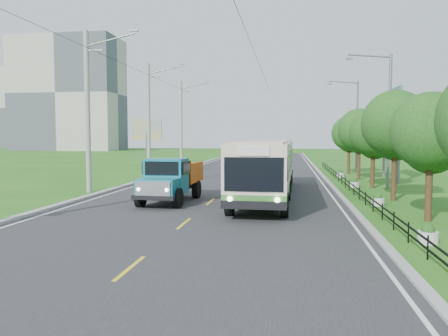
% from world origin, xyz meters
% --- Properties ---
extents(ground, '(240.00, 240.00, 0.00)m').
position_xyz_m(ground, '(0.00, 0.00, 0.00)').
color(ground, '#205C15').
rests_on(ground, ground).
extents(road, '(14.00, 120.00, 0.02)m').
position_xyz_m(road, '(0.00, 20.00, 0.01)').
color(road, '#28282B').
rests_on(road, ground).
extents(curb_left, '(0.40, 120.00, 0.15)m').
position_xyz_m(curb_left, '(-7.20, 20.00, 0.07)').
color(curb_left, '#9E9E99').
rests_on(curb_left, ground).
extents(curb_right, '(0.30, 120.00, 0.10)m').
position_xyz_m(curb_right, '(7.15, 20.00, 0.05)').
color(curb_right, '#9E9E99').
rests_on(curb_right, ground).
extents(edge_line_left, '(0.12, 120.00, 0.00)m').
position_xyz_m(edge_line_left, '(-6.65, 20.00, 0.02)').
color(edge_line_left, silver).
rests_on(edge_line_left, road).
extents(edge_line_right, '(0.12, 120.00, 0.00)m').
position_xyz_m(edge_line_right, '(6.65, 20.00, 0.02)').
color(edge_line_right, silver).
rests_on(edge_line_right, road).
extents(centre_dash, '(0.12, 2.20, 0.00)m').
position_xyz_m(centre_dash, '(0.00, 0.00, 0.02)').
color(centre_dash, yellow).
rests_on(centre_dash, road).
extents(railing_right, '(0.04, 40.00, 0.60)m').
position_xyz_m(railing_right, '(8.00, 14.00, 0.30)').
color(railing_right, black).
rests_on(railing_right, ground).
extents(pole_near, '(3.51, 0.32, 10.00)m').
position_xyz_m(pole_near, '(-8.26, 9.00, 5.09)').
color(pole_near, gray).
rests_on(pole_near, ground).
extents(pole_mid, '(3.51, 0.32, 10.00)m').
position_xyz_m(pole_mid, '(-8.26, 21.00, 5.09)').
color(pole_mid, gray).
rests_on(pole_mid, ground).
extents(pole_far, '(3.51, 0.32, 10.00)m').
position_xyz_m(pole_far, '(-8.26, 33.00, 5.09)').
color(pole_far, gray).
rests_on(pole_far, ground).
extents(tree_second, '(3.18, 3.26, 5.30)m').
position_xyz_m(tree_second, '(9.86, 2.14, 3.52)').
color(tree_second, '#382314').
rests_on(tree_second, ground).
extents(tree_third, '(3.60, 3.62, 6.00)m').
position_xyz_m(tree_third, '(9.86, 8.14, 3.99)').
color(tree_third, '#382314').
rests_on(tree_third, ground).
extents(tree_fourth, '(3.24, 3.31, 5.40)m').
position_xyz_m(tree_fourth, '(9.86, 14.14, 3.59)').
color(tree_fourth, '#382314').
rests_on(tree_fourth, ground).
extents(tree_fifth, '(3.48, 3.52, 5.80)m').
position_xyz_m(tree_fifth, '(9.86, 20.14, 3.85)').
color(tree_fifth, '#382314').
rests_on(tree_fifth, ground).
extents(tree_back, '(3.30, 3.36, 5.50)m').
position_xyz_m(tree_back, '(9.86, 26.14, 3.65)').
color(tree_back, '#382314').
rests_on(tree_back, ground).
extents(streetlight_mid, '(3.02, 0.20, 9.07)m').
position_xyz_m(streetlight_mid, '(10.64, 14.00, 4.90)').
color(streetlight_mid, slate).
rests_on(streetlight_mid, ground).
extents(streetlight_far, '(3.02, 0.20, 9.07)m').
position_xyz_m(streetlight_far, '(10.64, 28.00, 4.90)').
color(streetlight_far, slate).
rests_on(streetlight_far, ground).
extents(planter_front, '(0.64, 0.64, 0.67)m').
position_xyz_m(planter_front, '(8.60, -2.00, 0.29)').
color(planter_front, silver).
rests_on(planter_front, ground).
extents(planter_near, '(0.64, 0.64, 0.67)m').
position_xyz_m(planter_near, '(8.60, 6.00, 0.29)').
color(planter_near, silver).
rests_on(planter_near, ground).
extents(planter_mid, '(0.64, 0.64, 0.67)m').
position_xyz_m(planter_mid, '(8.60, 14.00, 0.29)').
color(planter_mid, silver).
rests_on(planter_mid, ground).
extents(planter_far, '(0.64, 0.64, 0.67)m').
position_xyz_m(planter_far, '(8.60, 22.00, 0.29)').
color(planter_far, silver).
rests_on(planter_far, ground).
extents(billboard_left, '(3.00, 0.20, 5.20)m').
position_xyz_m(billboard_left, '(-9.50, 24.00, 3.87)').
color(billboard_left, slate).
rests_on(billboard_left, ground).
extents(billboard_right, '(0.24, 6.00, 7.30)m').
position_xyz_m(billboard_right, '(12.30, 20.00, 5.34)').
color(billboard_right, slate).
rests_on(billboard_right, ground).
extents(apartment_near, '(28.00, 14.00, 30.00)m').
position_xyz_m(apartment_near, '(-55.00, 95.00, 15.00)').
color(apartment_near, '#B7B2A3').
rests_on(apartment_near, ground).
extents(apartment_far, '(24.00, 14.00, 26.00)m').
position_xyz_m(apartment_far, '(-80.00, 120.00, 13.00)').
color(apartment_far, '#B7B2A3').
rests_on(apartment_far, ground).
extents(bus, '(3.05, 16.47, 3.17)m').
position_xyz_m(bus, '(2.91, 8.70, 1.90)').
color(bus, '#377A31').
rests_on(bus, ground).
extents(dump_truck, '(2.44, 5.72, 2.36)m').
position_xyz_m(dump_truck, '(-2.07, 5.67, 1.34)').
color(dump_truck, '#166F85').
rests_on(dump_truck, ground).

